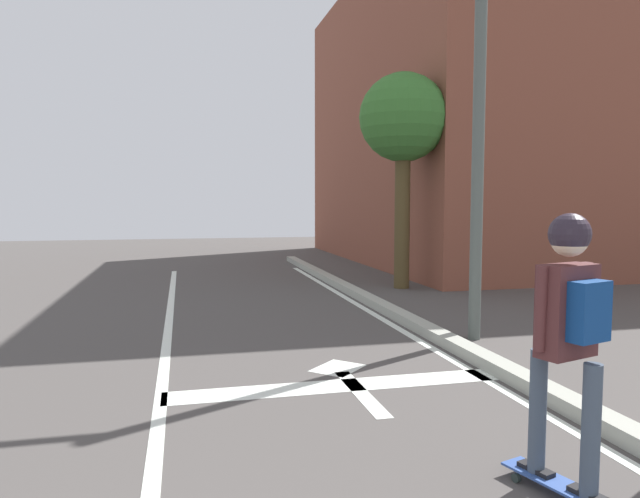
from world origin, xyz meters
name	(u,v)px	position (x,y,z in m)	size (l,w,h in m)	color
lane_line_center	(162,389)	(-0.33, 6.00, 0.00)	(0.12, 20.00, 0.01)	silver
lane_line_curbside	(464,367)	(2.94, 6.00, 0.00)	(0.12, 20.00, 0.01)	silver
stop_bar	(337,386)	(1.38, 5.69, 0.00)	(3.42, 0.40, 0.01)	silver
lane_arrow_stem	(361,392)	(1.56, 5.44, 0.00)	(0.16, 1.40, 0.01)	silver
lane_arrow_head	(338,368)	(1.56, 6.29, 0.00)	(0.56, 0.44, 0.01)	silver
curb_strip	(485,360)	(3.19, 6.00, 0.07)	(0.24, 24.00, 0.14)	#9D9F92
skateboard	(561,486)	(2.18, 3.25, 0.07)	(0.41, 0.82, 0.09)	#2F4E97
skater	(569,314)	(2.18, 3.23, 1.16)	(0.45, 0.62, 1.69)	#404D5E
traffic_signal_mast	(401,59)	(2.61, 7.19, 3.64)	(4.85, 0.34, 5.22)	#515A54
roadside_tree	(403,122)	(4.46, 11.79, 3.52)	(1.86, 1.86, 4.55)	brown
building_block	(546,126)	(11.44, 16.97, 4.28)	(12.69, 11.76, 8.57)	brown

